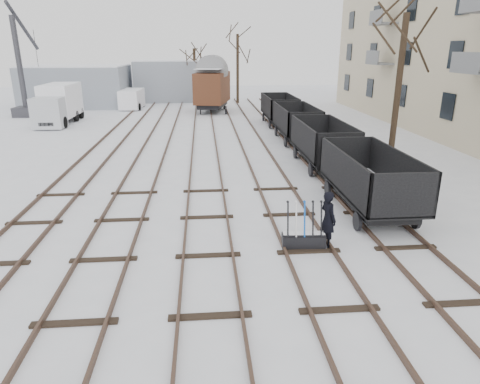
% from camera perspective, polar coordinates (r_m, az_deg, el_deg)
% --- Properties ---
extents(ground, '(120.00, 120.00, 0.00)m').
position_cam_1_polar(ground, '(12.71, -4.26, -8.55)').
color(ground, white).
rests_on(ground, ground).
extents(tracks, '(13.90, 52.00, 0.16)m').
position_cam_1_polar(tracks, '(25.63, -4.76, 5.69)').
color(tracks, black).
rests_on(tracks, ground).
extents(shed_left, '(10.00, 8.00, 4.10)m').
position_cam_1_polar(shed_left, '(49.19, -20.78, 13.12)').
color(shed_left, gray).
rests_on(shed_left, ground).
extents(shed_right, '(7.00, 6.00, 4.50)m').
position_cam_1_polar(shed_right, '(51.58, -9.65, 14.46)').
color(shed_right, gray).
rests_on(shed_right, ground).
extents(ground_frame, '(1.33, 0.51, 1.49)m').
position_cam_1_polar(ground_frame, '(13.18, 8.46, -6.30)').
color(ground_frame, black).
rests_on(ground_frame, ground).
extents(worker, '(0.62, 0.75, 1.77)m').
position_cam_1_polar(worker, '(13.22, 11.65, -3.56)').
color(worker, black).
rests_on(worker, ground).
extents(freight_wagon_a, '(2.21, 5.51, 2.25)m').
position_cam_1_polar(freight_wagon_a, '(16.50, 16.78, 0.42)').
color(freight_wagon_a, black).
rests_on(freight_wagon_a, ground).
extents(freight_wagon_b, '(2.21, 5.51, 2.25)m').
position_cam_1_polar(freight_wagon_b, '(22.35, 10.91, 5.55)').
color(freight_wagon_b, black).
rests_on(freight_wagon_b, ground).
extents(freight_wagon_c, '(2.21, 5.51, 2.25)m').
position_cam_1_polar(freight_wagon_c, '(28.43, 7.48, 8.50)').
color(freight_wagon_c, black).
rests_on(freight_wagon_c, ground).
extents(freight_wagon_d, '(2.21, 5.51, 2.25)m').
position_cam_1_polar(freight_wagon_d, '(34.63, 5.23, 10.39)').
color(freight_wagon_d, black).
rests_on(freight_wagon_d, ground).
extents(box_van_wagon, '(3.90, 5.77, 4.04)m').
position_cam_1_polar(box_van_wagon, '(41.44, -3.71, 13.85)').
color(box_van_wagon, black).
rests_on(box_van_wagon, ground).
extents(lorry, '(2.24, 6.78, 3.06)m').
position_cam_1_polar(lorry, '(37.65, -23.08, 10.77)').
color(lorry, black).
rests_on(lorry, ground).
extents(panel_van, '(2.07, 4.36, 1.88)m').
position_cam_1_polar(panel_van, '(45.04, -14.21, 11.97)').
color(panel_van, white).
rests_on(panel_van, ground).
extents(crane, '(1.94, 5.54, 9.50)m').
position_cam_1_polar(crane, '(43.10, -26.85, 12.33)').
color(crane, '#333338').
rests_on(crane, ground).
extents(tree_near, '(0.30, 0.30, 7.32)m').
position_cam_1_polar(tree_near, '(22.29, 20.24, 12.04)').
color(tree_near, black).
rests_on(tree_near, ground).
extents(tree_far_left, '(0.30, 0.30, 5.77)m').
position_cam_1_polar(tree_far_left, '(49.01, -6.03, 15.15)').
color(tree_far_left, black).
rests_on(tree_far_left, ground).
extents(tree_far_right, '(0.30, 0.30, 7.21)m').
position_cam_1_polar(tree_far_right, '(48.16, -0.32, 16.05)').
color(tree_far_right, black).
rests_on(tree_far_right, ground).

